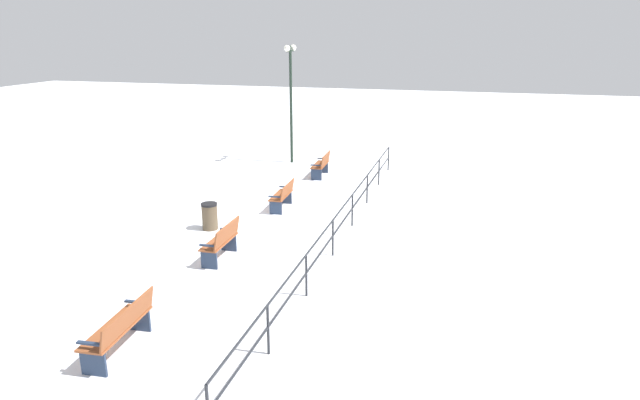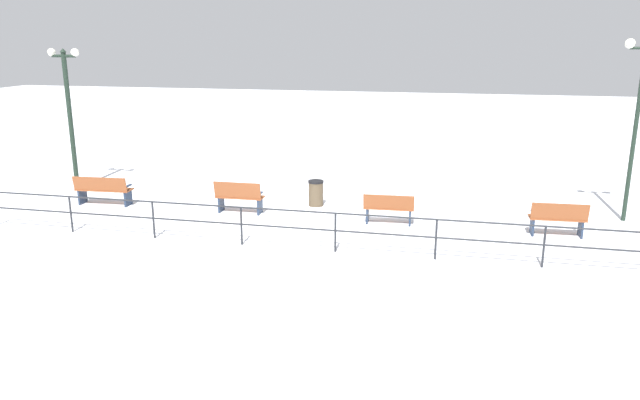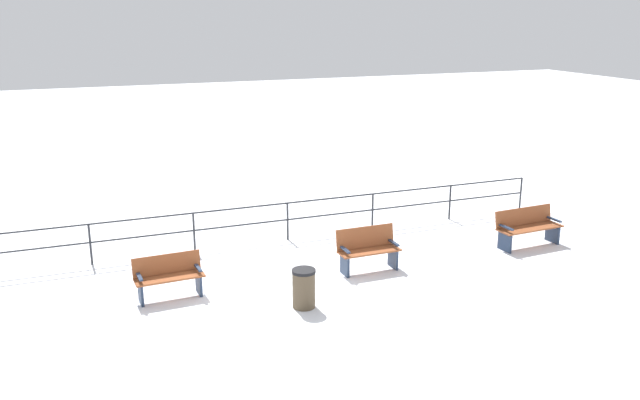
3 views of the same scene
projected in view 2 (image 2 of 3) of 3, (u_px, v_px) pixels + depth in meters
The scene contains 9 objects.
ground_plane at pixel (312, 218), 17.11m from camera, with size 80.00×80.00×0.00m, color white.
bench_nearest at pixel (558, 218), 15.45m from camera, with size 0.57×1.41×0.92m.
bench_second at pixel (389, 208), 16.46m from camera, with size 0.55×1.38×0.86m.
bench_third at pixel (239, 197), 17.46m from camera, with size 0.53×1.38×0.96m.
bench_fourth at pixel (103, 190), 18.31m from camera, with size 0.66×1.71×0.91m.
lamppost_near at pixel (639, 100), 16.05m from camera, with size 0.26×1.06×4.90m.
lamppost_middle at pixel (68, 101), 19.71m from camera, with size 0.26×1.09×4.58m.
waterfront_railing at pixel (287, 222), 14.54m from camera, with size 0.05×16.40×0.97m.
trash_bin at pixel (316, 193), 18.29m from camera, with size 0.46×0.46×0.77m.
Camera 2 is at (-15.94, -3.77, 4.96)m, focal length 34.19 mm.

